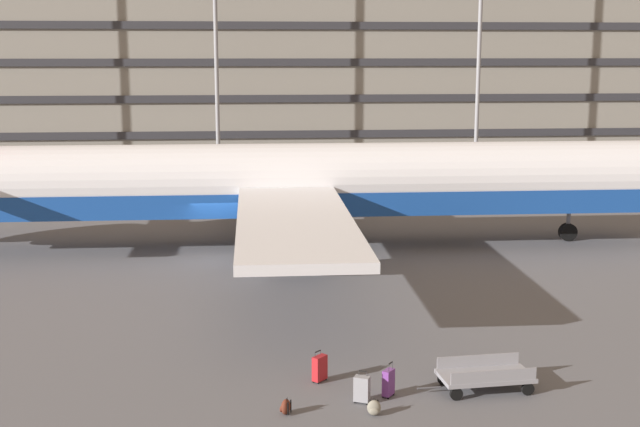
% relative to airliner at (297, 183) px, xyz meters
% --- Properties ---
extents(ground_plane, '(600.00, 600.00, 0.00)m').
position_rel_airliner_xyz_m(ground_plane, '(-3.82, -1.80, -3.11)').
color(ground_plane, '#5B5B60').
extents(terminal_structure, '(163.23, 14.92, 16.89)m').
position_rel_airliner_xyz_m(terminal_structure, '(-3.82, 47.56, 5.34)').
color(terminal_structure, gray).
rests_on(terminal_structure, ground_plane).
extents(airliner, '(40.79, 32.98, 10.40)m').
position_rel_airliner_xyz_m(airliner, '(0.00, 0.00, 0.00)').
color(airliner, silver).
rests_on(airliner, ground_plane).
extents(light_mast_center_right, '(1.80, 0.50, 20.73)m').
position_rel_airliner_xyz_m(light_mast_center_right, '(18.14, 34.10, 8.93)').
color(light_mast_center_right, gray).
rests_on(light_mast_center_right, ground_plane).
extents(suitcase_upright, '(0.49, 0.41, 0.89)m').
position_rel_airliner_xyz_m(suitcase_upright, '(0.62, -19.35, -2.71)').
color(suitcase_upright, gray).
rests_on(suitcase_upright, ground_plane).
extents(suitcase_black, '(0.48, 0.50, 0.91)m').
position_rel_airliner_xyz_m(suitcase_black, '(-0.40, -17.74, -2.70)').
color(suitcase_black, '#B21E23').
rests_on(suitcase_black, ground_plane).
extents(suitcase_scuffed, '(0.40, 0.44, 1.01)m').
position_rel_airliner_xyz_m(suitcase_scuffed, '(1.41, -19.01, -2.69)').
color(suitcase_scuffed, '#72388C').
rests_on(suitcase_scuffed, ground_plane).
extents(backpack_large, '(0.37, 0.41, 0.47)m').
position_rel_airliner_xyz_m(backpack_large, '(-1.50, -19.95, -2.91)').
color(backpack_large, '#592619').
rests_on(backpack_large, ground_plane).
extents(backpack_navy, '(0.39, 0.29, 0.48)m').
position_rel_airliner_xyz_m(backpack_navy, '(0.83, -20.23, -2.91)').
color(backpack_navy, gray).
rests_on(backpack_navy, ground_plane).
extents(baggage_cart, '(3.35, 1.52, 0.82)m').
position_rel_airliner_xyz_m(baggage_cart, '(4.21, -18.78, -2.68)').
color(baggage_cart, gray).
rests_on(baggage_cart, ground_plane).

